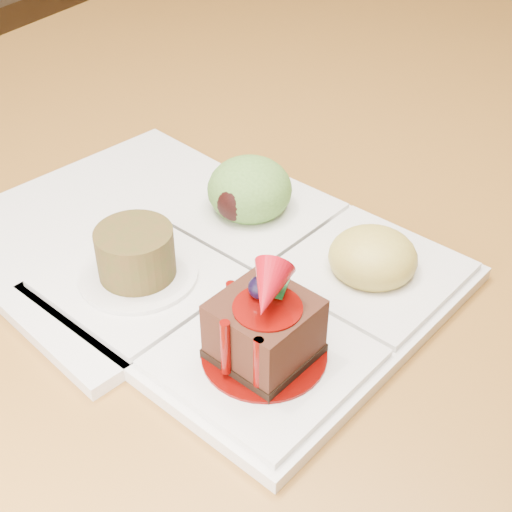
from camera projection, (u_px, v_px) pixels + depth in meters
The scene contains 4 objects.
ground at pixel (270, 478), 1.34m from camera, with size 6.00×6.00×0.00m, color brown.
dining_table at pixel (276, 161), 0.93m from camera, with size 1.00×1.80×0.75m.
sampler_plate at pixel (258, 264), 0.61m from camera, with size 0.33×0.33×0.11m.
second_plate at pixel (131, 234), 0.67m from camera, with size 0.28×0.28×0.01m, color silver.
Camera 1 is at (0.41, -0.70, 1.15)m, focal length 50.00 mm.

